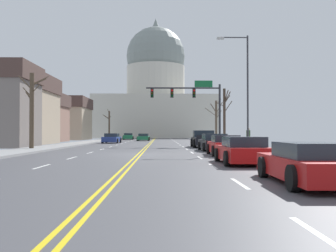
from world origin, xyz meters
TOP-DOWN VIEW (x-y plane):
  - ground at (0.00, -0.00)m, footprint 20.00×180.00m
  - signal_gantry at (4.77, 15.69)m, footprint 7.91×0.41m
  - street_lamp_right at (7.90, 5.46)m, footprint 2.50×0.24m
  - capitol_building at (0.00, 75.40)m, footprint 30.37×23.94m
  - pickup_truck_near_00 at (5.45, 11.61)m, footprint 2.36×5.29m
  - sedan_near_01 at (5.41, 4.68)m, footprint 2.16×4.51m
  - sedan_near_02 at (5.28, -1.00)m, footprint 1.98×4.34m
  - sedan_near_03 at (4.96, -7.31)m, footprint 2.01×4.31m
  - sedan_near_04 at (5.37, -13.82)m, footprint 2.05×4.59m
  - sedan_oncoming_00 at (-5.09, 25.43)m, footprint 2.24×4.50m
  - sedan_oncoming_01 at (-1.55, 39.04)m, footprint 2.11×4.57m
  - sedan_oncoming_02 at (-5.02, 49.60)m, footprint 2.12×4.58m
  - flank_building_00 at (-18.74, 32.12)m, footprint 11.47×8.84m
  - flank_building_02 at (-16.97, 21.29)m, footprint 10.77×8.30m
  - flank_building_03 at (-17.14, 47.61)m, footprint 9.38×10.39m
  - bare_tree_00 at (8.50, 24.35)m, footprint 2.13×1.59m
  - bare_tree_01 at (-8.91, 6.08)m, footprint 2.06×2.10m
  - bare_tree_02 at (8.85, 20.01)m, footprint 1.89×1.22m
  - bare_tree_03 at (-8.66, 48.82)m, footprint 1.47×1.86m
  - pedestrian_00 at (8.79, 7.84)m, footprint 0.35×0.34m

SIDE VIEW (x-z plane):
  - ground at x=0.00m, z-range -0.08..0.12m
  - sedan_near_04 at x=5.37m, z-range -0.02..1.10m
  - sedan_oncoming_01 at x=-1.55m, z-range -0.04..1.16m
  - sedan_near_02 at x=5.28m, z-range -0.04..1.18m
  - sedan_near_03 at x=4.96m, z-range -0.03..1.18m
  - sedan_oncoming_00 at x=-5.09m, z-range -0.04..1.23m
  - sedan_oncoming_02 at x=-5.02m, z-range -0.03..1.22m
  - sedan_near_01 at x=5.41m, z-range -0.04..1.25m
  - pickup_truck_near_00 at x=5.45m, z-range -0.08..1.49m
  - pedestrian_00 at x=8.79m, z-range 0.23..1.90m
  - bare_tree_03 at x=-8.66m, z-range 0.10..5.84m
  - bare_tree_00 at x=8.50m, z-range 0.19..5.81m
  - bare_tree_01 at x=-8.91m, z-range 0.28..6.27m
  - bare_tree_02 at x=8.85m, z-range 0.31..6.73m
  - flank_building_00 at x=-18.74m, z-range 0.06..7.19m
  - flank_building_03 at x=-17.14m, z-range 0.06..8.02m
  - flank_building_02 at x=-16.97m, z-range 0.06..8.17m
  - signal_gantry at x=4.77m, z-range 1.63..8.39m
  - street_lamp_right at x=7.90m, z-range 0.92..9.82m
  - capitol_building at x=0.00m, z-range -4.65..27.08m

